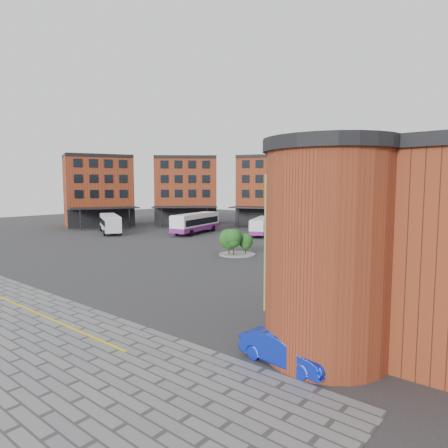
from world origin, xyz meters
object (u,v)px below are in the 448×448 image
Objects in this scene: blue_car at (286,349)px; bus_a at (110,222)px; bus_e at (373,238)px; bus_f at (446,248)px; tree_island at (234,241)px; bus_d at (331,227)px; bus_b at (196,223)px; bus_c at (262,226)px.

bus_a is at bearing 69.41° from blue_car.
bus_e is 9.98m from bus_f.
bus_d is at bearing 82.70° from tree_island.
bus_a is 51.76m from bus_f.
bus_b is 39.37m from bus_f.
bus_d is (33.31, 17.48, -0.03)m from bus_a.
bus_b is 22.93m from bus_d.
bus_f is (17.89, -9.87, -0.23)m from bus_d.
bus_d is at bearing 167.51° from bus_e.
bus_f is (51.20, 7.61, -0.26)m from bus_a.
bus_b reaches higher than bus_a.
bus_c is 20.11m from bus_e.
tree_island is at bearing 48.79° from blue_car.
bus_e is (19.82, -3.41, -0.06)m from bus_c.
bus_a reaches higher than blue_car.
bus_f is (20.59, 11.22, -0.12)m from tree_island.
tree_island is at bearing -88.45° from bus_f.
bus_c is at bearing 14.12° from bus_b.
bus_f is (9.23, -3.79, 0.14)m from bus_e.
blue_car is at bearing -87.52° from bus_a.
bus_e is (11.36, 15.01, -0.26)m from tree_island.
blue_car is (50.72, -25.21, -1.14)m from bus_a.
bus_d is at bearing 6.95° from bus_b.
bus_b reaches higher than tree_island.
bus_d reaches higher than blue_car.
tree_island is 18.83m from bus_e.
bus_a is 1.08× the size of bus_c.
bus_a is at bearing -170.00° from bus_c.
bus_f is at bearing -37.68° from bus_c.
bus_b is 1.27× the size of bus_e.
bus_e is 37.65m from blue_car.
blue_car is (17.41, -42.68, -1.10)m from bus_d.
bus_b reaches higher than bus_c.
bus_f reaches higher than bus_e.
tree_island is 0.44× the size of bus_e.
bus_b is (11.87, 9.37, -0.02)m from bus_a.
tree_island reaches higher than blue_car.
tree_island is 21.26m from bus_d.
bus_b is at bearing -119.60° from bus_f.
bus_e is at bearing -14.17° from bus_d.
tree_island is 0.94× the size of blue_car.
blue_car is at bearing -27.88° from bus_f.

